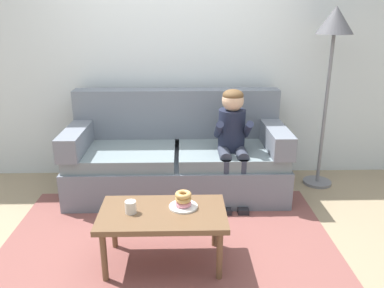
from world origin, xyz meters
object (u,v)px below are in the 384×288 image
(coffee_table, at_px, (163,218))
(donut, at_px, (183,203))
(floor_lamp, at_px, (333,38))
(mug, at_px, (131,207))
(person_child, at_px, (232,135))
(couch, at_px, (177,158))

(coffee_table, xyz_separation_m, donut, (0.15, 0.06, 0.08))
(donut, height_order, floor_lamp, floor_lamp)
(coffee_table, xyz_separation_m, floor_lamp, (1.62, 1.38, 1.16))
(floor_lamp, bearing_deg, mug, -143.03)
(mug, bearing_deg, floor_lamp, 36.97)
(person_child, relative_size, floor_lamp, 0.60)
(coffee_table, height_order, mug, mug)
(person_child, distance_m, floor_lamp, 1.37)
(couch, xyz_separation_m, coffee_table, (-0.09, -1.25, 0.02))
(coffee_table, relative_size, donut, 7.59)
(mug, bearing_deg, coffee_table, 3.08)
(coffee_table, distance_m, person_child, 1.24)
(couch, xyz_separation_m, donut, (0.06, -1.19, 0.10))
(mug, bearing_deg, donut, 10.72)
(couch, bearing_deg, donut, -87.13)
(couch, distance_m, floor_lamp, 1.94)
(person_child, xyz_separation_m, donut, (-0.47, -0.98, -0.21))
(couch, distance_m, mug, 1.31)
(coffee_table, relative_size, person_child, 0.83)
(floor_lamp, bearing_deg, coffee_table, -139.67)
(couch, relative_size, person_child, 1.96)
(person_child, bearing_deg, couch, 158.09)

